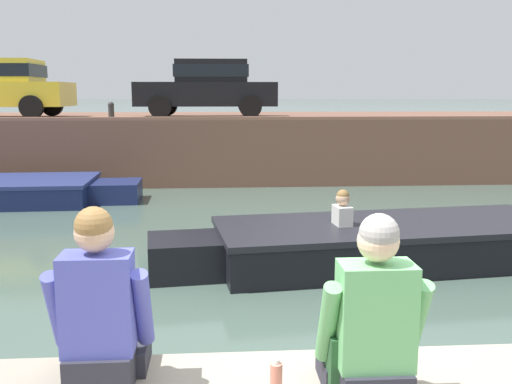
# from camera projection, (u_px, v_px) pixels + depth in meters

# --- Properties ---
(ground_plane) EXTENTS (400.00, 400.00, 0.00)m
(ground_plane) POSITION_uv_depth(u_px,v_px,m) (266.00, 244.00, 8.89)
(ground_plane) COLOR #42564C
(far_quay_wall) EXTENTS (60.00, 6.00, 1.67)m
(far_quay_wall) POSITION_uv_depth(u_px,v_px,m) (242.00, 143.00, 17.02)
(far_quay_wall) COLOR brown
(far_quay_wall) RESTS_ON ground
(far_wall_coping) EXTENTS (60.00, 0.24, 0.08)m
(far_wall_coping) POSITION_uv_depth(u_px,v_px,m) (247.00, 118.00, 14.04)
(far_wall_coping) COLOR brown
(far_wall_coping) RESTS_ON far_quay_wall
(motorboat_passing) EXTENTS (5.87, 2.31, 1.06)m
(motorboat_passing) POSITION_uv_depth(u_px,v_px,m) (374.00, 243.00, 7.85)
(motorboat_passing) COLOR black
(motorboat_passing) RESTS_ON ground
(car_left_inner_black) EXTENTS (3.86, 1.93, 1.54)m
(car_left_inner_black) POSITION_uv_depth(u_px,v_px,m) (208.00, 86.00, 15.69)
(car_left_inner_black) COLOR black
(car_left_inner_black) RESTS_ON far_quay_wall
(mooring_bollard_mid) EXTENTS (0.15, 0.15, 0.45)m
(mooring_bollard_mid) POSITION_uv_depth(u_px,v_px,m) (111.00, 110.00, 13.92)
(mooring_bollard_mid) COLOR #2D2B28
(mooring_bollard_mid) RESTS_ON far_quay_wall
(person_seated_left) EXTENTS (0.53, 0.52, 0.96)m
(person_seated_left) POSITION_uv_depth(u_px,v_px,m) (100.00, 316.00, 2.97)
(person_seated_left) COLOR #282833
(person_seated_left) RESTS_ON near_quay
(person_seated_right) EXTENTS (0.53, 0.52, 0.96)m
(person_seated_right) POSITION_uv_depth(u_px,v_px,m) (372.00, 329.00, 2.81)
(person_seated_right) COLOR #282833
(person_seated_right) RESTS_ON near_quay
(bottle_drink) EXTENTS (0.06, 0.06, 0.20)m
(bottle_drink) POSITION_uv_depth(u_px,v_px,m) (276.00, 380.00, 2.87)
(bottle_drink) COLOR #E07F6B
(bottle_drink) RESTS_ON near_quay
(backpack_on_ledge) EXTENTS (0.28, 0.24, 0.41)m
(backpack_on_ledge) POSITION_uv_depth(u_px,v_px,m) (354.00, 363.00, 2.89)
(backpack_on_ledge) COLOR #234C28
(backpack_on_ledge) RESTS_ON near_quay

